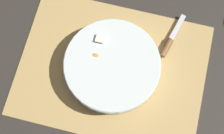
{
  "coord_description": "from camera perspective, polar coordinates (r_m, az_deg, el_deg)",
  "views": [
    {
      "loc": [
        -0.05,
        0.22,
        0.83
      ],
      "look_at": [
        0.0,
        0.0,
        0.03
      ],
      "focal_mm": 50.0,
      "sensor_mm": 36.0,
      "label": 1
    }
  ],
  "objects": [
    {
      "name": "fruit_salad_bowl",
      "position": [
        0.82,
        -0.03,
        0.22
      ],
      "size": [
        0.26,
        0.26,
        0.06
      ],
      "color": "silver",
      "rests_on": "bamboo_mat_center"
    },
    {
      "name": "bamboo_mat_center",
      "position": [
        0.86,
        -0.0,
        -0.44
      ],
      "size": [
        0.51,
        0.38,
        0.01
      ],
      "color": "tan",
      "rests_on": "ground_plane"
    },
    {
      "name": "paring_knife",
      "position": [
        0.88,
        10.12,
        3.89
      ],
      "size": [
        0.05,
        0.14,
        0.02
      ],
      "color": "silver",
      "rests_on": "bamboo_mat_center"
    },
    {
      "name": "ground_plane",
      "position": [
        0.86,
        -0.0,
        -0.5
      ],
      "size": [
        6.0,
        6.0,
        0.0
      ],
      "primitive_type": "plane",
      "color": "#2D2823"
    }
  ]
}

